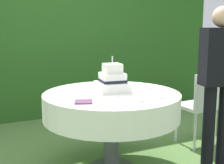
{
  "coord_description": "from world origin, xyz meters",
  "views": [
    {
      "loc": [
        -1.22,
        -2.61,
        1.4
      ],
      "look_at": [
        0.02,
        0.03,
        0.88
      ],
      "focal_mm": 48.9,
      "sensor_mm": 36.0,
      "label": 1
    }
  ],
  "objects": [
    {
      "name": "serving_plate_far",
      "position": [
        -0.53,
        -0.03,
        0.78
      ],
      "size": [
        0.12,
        0.12,
        0.01
      ],
      "primitive_type": "cylinder",
      "color": "white",
      "rests_on": "cake_table"
    },
    {
      "name": "foliage_hedge",
      "position": [
        0.0,
        2.22,
        1.22
      ],
      "size": [
        5.7,
        0.44,
        2.43
      ],
      "primitive_type": "cube",
      "color": "#28561E",
      "rests_on": "ground_plane"
    },
    {
      "name": "napkin_stack",
      "position": [
        -0.38,
        -0.25,
        0.78
      ],
      "size": [
        0.19,
        0.19,
        0.01
      ],
      "primitive_type": "cube",
      "rotation": [
        0.0,
        0.0,
        -0.37
      ],
      "color": "#603856",
      "rests_on": "cake_table"
    },
    {
      "name": "serving_plate_right",
      "position": [
        0.42,
        0.06,
        0.78
      ],
      "size": [
        0.15,
        0.15,
        0.01
      ],
      "primitive_type": "cylinder",
      "color": "white",
      "rests_on": "cake_table"
    },
    {
      "name": "garden_chair",
      "position": [
        1.21,
        0.1,
        0.54
      ],
      "size": [
        0.43,
        0.43,
        0.89
      ],
      "color": "white",
      "rests_on": "ground_plane"
    },
    {
      "name": "serving_plate_near",
      "position": [
        0.05,
        -0.39,
        0.78
      ],
      "size": [
        0.13,
        0.13,
        0.01
      ],
      "primitive_type": "cylinder",
      "color": "white",
      "rests_on": "cake_table"
    },
    {
      "name": "cake_table",
      "position": [
        0.0,
        0.0,
        0.65
      ],
      "size": [
        1.33,
        1.33,
        0.78
      ],
      "color": "#4C4C51",
      "rests_on": "ground_plane"
    },
    {
      "name": "standing_person",
      "position": [
        0.95,
        -0.42,
        0.93
      ],
      "size": [
        0.4,
        0.29,
        1.6
      ],
      "color": "black",
      "rests_on": "ground_plane"
    },
    {
      "name": "serving_plate_left",
      "position": [
        0.3,
        -0.38,
        0.78
      ],
      "size": [
        0.11,
        0.11,
        0.01
      ],
      "primitive_type": "cylinder",
      "color": "white",
      "rests_on": "cake_table"
    },
    {
      "name": "wedding_cake",
      "position": [
        0.04,
        0.07,
        0.88
      ],
      "size": [
        0.34,
        0.34,
        0.35
      ],
      "color": "white",
      "rests_on": "cake_table"
    }
  ]
}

